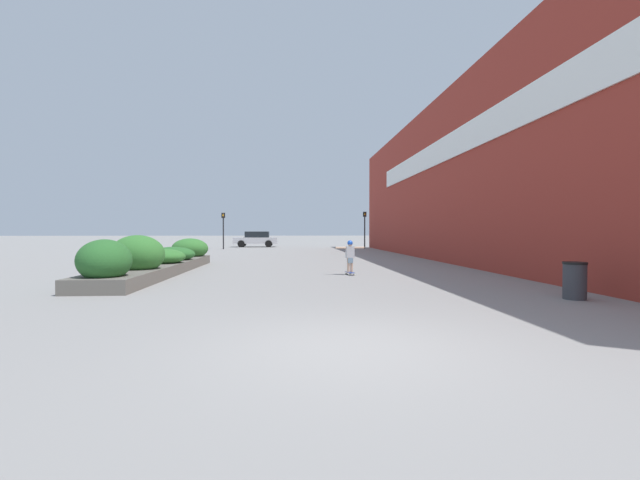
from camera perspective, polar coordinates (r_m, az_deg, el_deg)
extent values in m
plane|color=gray|center=(5.89, 4.36, -14.04)|extent=(300.00, 300.00, 0.00)
cube|color=maroon|center=(23.40, 15.78, 7.69)|extent=(0.60, 37.08, 8.44)
cube|color=white|center=(20.13, 18.46, 12.61)|extent=(0.06, 29.13, 1.20)
cube|color=#605B54|center=(16.66, -20.60, -3.57)|extent=(1.62, 10.80, 0.38)
ellipsoid|color=#286028|center=(12.35, -26.81, -2.45)|extent=(1.32, 1.44, 1.10)
ellipsoid|color=#33702D|center=(14.38, -23.16, -1.78)|extent=(1.62, 1.49, 1.20)
ellipsoid|color=#33702D|center=(16.71, -20.42, -2.12)|extent=(1.73, 1.55, 0.61)
ellipsoid|color=#286028|center=(18.46, -19.02, -1.81)|extent=(1.76, 1.56, 0.61)
ellipsoid|color=#33702D|center=(20.85, -16.96, -1.10)|extent=(1.67, 1.54, 0.95)
cube|color=navy|center=(15.20, 4.02, -4.33)|extent=(0.30, 0.62, 0.01)
cylinder|color=beige|center=(15.37, 3.48, -4.49)|extent=(0.07, 0.07, 0.06)
cylinder|color=beige|center=(15.42, 4.09, -4.48)|extent=(0.07, 0.07, 0.06)
cylinder|color=beige|center=(14.98, 3.96, -4.64)|extent=(0.07, 0.07, 0.06)
cylinder|color=beige|center=(15.03, 4.57, -4.62)|extent=(0.07, 0.07, 0.06)
cylinder|color=tan|center=(15.15, 3.80, -3.34)|extent=(0.11, 0.11, 0.52)
cylinder|color=tan|center=(15.19, 4.24, -3.33)|extent=(0.11, 0.11, 0.52)
cube|color=slate|center=(15.16, 4.02, -2.72)|extent=(0.21, 0.18, 0.19)
cube|color=#B2B2B7|center=(15.14, 4.03, -1.61)|extent=(0.31, 0.19, 0.40)
cylinder|color=tan|center=(15.04, 2.81, -1.04)|extent=(0.39, 0.13, 0.07)
cylinder|color=tan|center=(15.24, 5.23, -1.01)|extent=(0.39, 0.13, 0.07)
sphere|color=tan|center=(15.13, 4.03, -0.53)|extent=(0.17, 0.17, 0.17)
sphere|color=blue|center=(15.13, 4.03, -0.41)|extent=(0.19, 0.19, 0.19)
cylinder|color=#38383D|center=(11.33, 30.84, -4.80)|extent=(0.49, 0.49, 0.80)
cylinder|color=black|center=(11.30, 30.86, -2.66)|extent=(0.51, 0.51, 0.05)
cube|color=black|center=(47.11, 18.04, 0.03)|extent=(4.16, 1.77, 0.61)
cube|color=black|center=(47.04, 17.85, 0.68)|extent=(2.29, 1.55, 0.46)
cylinder|color=black|center=(48.38, 19.08, -0.31)|extent=(0.71, 0.22, 0.71)
cylinder|color=black|center=(46.85, 19.88, -0.36)|extent=(0.71, 0.22, 0.71)
cylinder|color=black|center=(47.43, 16.21, -0.32)|extent=(0.71, 0.22, 0.71)
cylinder|color=black|center=(45.86, 16.93, -0.37)|extent=(0.71, 0.22, 0.71)
cube|color=#BCBCC1|center=(42.74, -8.59, -0.06)|extent=(4.25, 1.79, 0.60)
cube|color=black|center=(42.72, -8.36, 0.74)|extent=(2.34, 1.57, 0.59)
cylinder|color=black|center=(42.03, -10.47, -0.50)|extent=(0.68, 0.22, 0.68)
cylinder|color=black|center=(43.72, -10.22, -0.44)|extent=(0.68, 0.22, 0.68)
cylinder|color=black|center=(41.81, -6.88, -0.50)|extent=(0.68, 0.22, 0.68)
cylinder|color=black|center=(43.51, -6.76, -0.43)|extent=(0.68, 0.22, 0.68)
cylinder|color=black|center=(37.82, -12.76, 0.84)|extent=(0.11, 0.11, 2.70)
cube|color=black|center=(37.85, -12.77, 3.23)|extent=(0.28, 0.20, 0.45)
sphere|color=#2D2823|center=(37.74, -12.80, 3.46)|extent=(0.15, 0.15, 0.15)
sphere|color=orange|center=(37.73, -12.80, 3.23)|extent=(0.15, 0.15, 0.15)
sphere|color=#2D2823|center=(37.72, -12.80, 3.00)|extent=(0.15, 0.15, 0.15)
cylinder|color=black|center=(38.32, 5.98, 0.97)|extent=(0.11, 0.11, 2.84)
cube|color=black|center=(38.35, 5.98, 3.43)|extent=(0.28, 0.20, 0.45)
sphere|color=#2D2823|center=(38.24, 6.02, 3.66)|extent=(0.15, 0.15, 0.15)
sphere|color=orange|center=(38.23, 6.01, 3.44)|extent=(0.15, 0.15, 0.15)
sphere|color=#2D2823|center=(38.23, 6.01, 3.21)|extent=(0.15, 0.15, 0.15)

